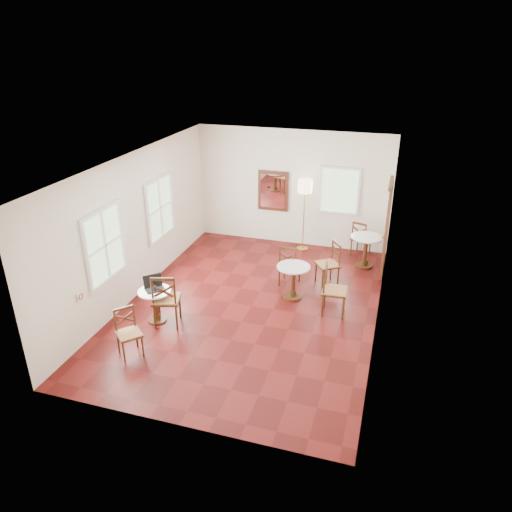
{
  "coord_description": "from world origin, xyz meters",
  "views": [
    {
      "loc": [
        2.6,
        -8.23,
        5.1
      ],
      "look_at": [
        0.0,
        0.3,
        1.0
      ],
      "focal_mm": 33.93,
      "sensor_mm": 36.0,
      "label": 1
    }
  ],
  "objects_px": {
    "navy_mug": "(155,289)",
    "chair_back_b": "(329,264)",
    "chair_near_a": "(166,299)",
    "chair_mid_a": "(289,265)",
    "water_glass": "(155,288)",
    "chair_back_a": "(361,239)",
    "laptop": "(154,286)",
    "cafe_table_mid": "(293,278)",
    "cafe_table_back": "(366,248)",
    "chair_near_b": "(129,333)",
    "cafe_table_near": "(156,302)",
    "mouse": "(158,290)",
    "chair_mid_b": "(333,290)",
    "floor_lamp": "(305,191)",
    "power_adapter": "(134,325)"
  },
  "relations": [
    {
      "from": "navy_mug",
      "to": "chair_back_b",
      "type": "bearing_deg",
      "value": 40.66
    },
    {
      "from": "navy_mug",
      "to": "chair_near_a",
      "type": "bearing_deg",
      "value": -9.76
    },
    {
      "from": "chair_near_a",
      "to": "chair_mid_a",
      "type": "xyz_separation_m",
      "value": [
        1.85,
        2.29,
        -0.07
      ]
    },
    {
      "from": "navy_mug",
      "to": "water_glass",
      "type": "bearing_deg",
      "value": -52.16
    },
    {
      "from": "chair_back_a",
      "to": "laptop",
      "type": "relative_size",
      "value": 1.99
    },
    {
      "from": "chair_back_b",
      "to": "cafe_table_mid",
      "type": "bearing_deg",
      "value": -70.12
    },
    {
      "from": "cafe_table_back",
      "to": "chair_mid_a",
      "type": "bearing_deg",
      "value": -137.3
    },
    {
      "from": "cafe_table_mid",
      "to": "water_glass",
      "type": "distance_m",
      "value": 2.87
    },
    {
      "from": "chair_near_b",
      "to": "chair_near_a",
      "type": "bearing_deg",
      "value": 32.29
    },
    {
      "from": "chair_near_a",
      "to": "water_glass",
      "type": "relative_size",
      "value": 10.17
    },
    {
      "from": "chair_back_b",
      "to": "laptop",
      "type": "height_order",
      "value": "chair_back_b"
    },
    {
      "from": "chair_back_b",
      "to": "cafe_table_near",
      "type": "bearing_deg",
      "value": -83.52
    },
    {
      "from": "chair_near_a",
      "to": "mouse",
      "type": "xyz_separation_m",
      "value": [
        -0.17,
        0.04,
        0.14
      ]
    },
    {
      "from": "cafe_table_back",
      "to": "mouse",
      "type": "distance_m",
      "value": 5.1
    },
    {
      "from": "chair_mid_b",
      "to": "chair_back_a",
      "type": "relative_size",
      "value": 1.14
    },
    {
      "from": "floor_lamp",
      "to": "chair_near_a",
      "type": "bearing_deg",
      "value": -112.2
    },
    {
      "from": "power_adapter",
      "to": "chair_mid_a",
      "type": "bearing_deg",
      "value": 46.42
    },
    {
      "from": "mouse",
      "to": "water_glass",
      "type": "relative_size",
      "value": 1.01
    },
    {
      "from": "chair_mid_a",
      "to": "chair_mid_b",
      "type": "distance_m",
      "value": 1.48
    },
    {
      "from": "chair_near_b",
      "to": "chair_back_b",
      "type": "height_order",
      "value": "chair_back_b"
    },
    {
      "from": "cafe_table_mid",
      "to": "navy_mug",
      "type": "height_order",
      "value": "navy_mug"
    },
    {
      "from": "cafe_table_mid",
      "to": "floor_lamp",
      "type": "bearing_deg",
      "value": 97.25
    },
    {
      "from": "cafe_table_near",
      "to": "mouse",
      "type": "distance_m",
      "value": 0.29
    },
    {
      "from": "chair_near_a",
      "to": "power_adapter",
      "type": "xyz_separation_m",
      "value": [
        -0.59,
        -0.28,
        -0.52
      ]
    },
    {
      "from": "chair_mid_a",
      "to": "power_adapter",
      "type": "relative_size",
      "value": 9.45
    },
    {
      "from": "chair_back_a",
      "to": "mouse",
      "type": "bearing_deg",
      "value": 72.66
    },
    {
      "from": "navy_mug",
      "to": "chair_mid_a",
      "type": "bearing_deg",
      "value": 46.95
    },
    {
      "from": "cafe_table_mid",
      "to": "mouse",
      "type": "distance_m",
      "value": 2.81
    },
    {
      "from": "chair_back_a",
      "to": "power_adapter",
      "type": "xyz_separation_m",
      "value": [
        -3.79,
        -4.58,
        -0.44
      ]
    },
    {
      "from": "cafe_table_mid",
      "to": "navy_mug",
      "type": "distance_m",
      "value": 2.87
    },
    {
      "from": "cafe_table_near",
      "to": "water_glass",
      "type": "height_order",
      "value": "water_glass"
    },
    {
      "from": "cafe_table_near",
      "to": "chair_near_b",
      "type": "relative_size",
      "value": 0.76
    },
    {
      "from": "floor_lamp",
      "to": "navy_mug",
      "type": "relative_size",
      "value": 18.68
    },
    {
      "from": "chair_near_a",
      "to": "chair_back_a",
      "type": "height_order",
      "value": "chair_near_a"
    },
    {
      "from": "cafe_table_near",
      "to": "mouse",
      "type": "relative_size",
      "value": 6.16
    },
    {
      "from": "cafe_table_mid",
      "to": "chair_near_a",
      "type": "relative_size",
      "value": 0.67
    },
    {
      "from": "chair_near_b",
      "to": "cafe_table_near",
      "type": "bearing_deg",
      "value": 45.8
    },
    {
      "from": "mouse",
      "to": "water_glass",
      "type": "xyz_separation_m",
      "value": [
        -0.07,
        -0.01,
        0.03
      ]
    },
    {
      "from": "chair_near_a",
      "to": "floor_lamp",
      "type": "bearing_deg",
      "value": -128.36
    },
    {
      "from": "laptop",
      "to": "chair_near_a",
      "type": "bearing_deg",
      "value": -65.32
    },
    {
      "from": "cafe_table_back",
      "to": "water_glass",
      "type": "bearing_deg",
      "value": -134.62
    },
    {
      "from": "chair_back_a",
      "to": "navy_mug",
      "type": "bearing_deg",
      "value": 72.01
    },
    {
      "from": "cafe_table_near",
      "to": "navy_mug",
      "type": "distance_m",
      "value": 0.29
    },
    {
      "from": "mouse",
      "to": "water_glass",
      "type": "height_order",
      "value": "water_glass"
    },
    {
      "from": "cafe_table_near",
      "to": "chair_back_a",
      "type": "height_order",
      "value": "chair_back_a"
    },
    {
      "from": "laptop",
      "to": "chair_back_a",
      "type": "bearing_deg",
      "value": 5.69
    },
    {
      "from": "cafe_table_back",
      "to": "laptop",
      "type": "bearing_deg",
      "value": -135.74
    },
    {
      "from": "chair_mid_b",
      "to": "water_glass",
      "type": "height_order",
      "value": "chair_mid_b"
    },
    {
      "from": "chair_back_a",
      "to": "navy_mug",
      "type": "distance_m",
      "value": 5.49
    },
    {
      "from": "navy_mug",
      "to": "mouse",
      "type": "bearing_deg",
      "value": -3.57
    }
  ]
}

